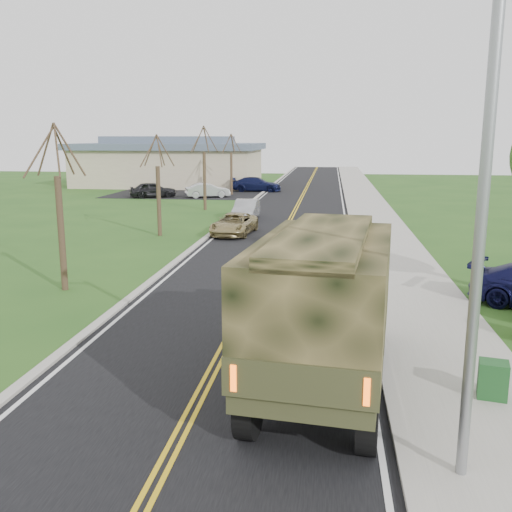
% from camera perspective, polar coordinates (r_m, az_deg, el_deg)
% --- Properties ---
extents(ground, '(160.00, 160.00, 0.00)m').
position_cam_1_polar(ground, '(11.27, -7.94, -17.93)').
color(ground, '#254C19').
rests_on(ground, ground).
extents(road, '(8.00, 120.00, 0.01)m').
position_cam_1_polar(road, '(49.80, 4.33, 5.37)').
color(road, black).
rests_on(road, ground).
extents(curb_right, '(0.30, 120.00, 0.12)m').
position_cam_1_polar(curb_right, '(49.74, 9.13, 5.31)').
color(curb_right, '#9E998E').
rests_on(curb_right, ground).
extents(sidewalk_right, '(3.20, 120.00, 0.10)m').
position_cam_1_polar(sidewalk_right, '(49.82, 11.15, 5.23)').
color(sidewalk_right, '#9E998E').
rests_on(sidewalk_right, ground).
extents(curb_left, '(0.30, 120.00, 0.10)m').
position_cam_1_polar(curb_left, '(50.19, -0.42, 5.50)').
color(curb_left, '#9E998E').
rests_on(curb_left, ground).
extents(street_light, '(1.65, 0.22, 8.00)m').
position_cam_1_polar(street_light, '(9.24, 21.05, 3.94)').
color(street_light, gray).
rests_on(street_light, ground).
extents(bare_tree_a, '(1.93, 2.26, 6.08)m').
position_cam_1_polar(bare_tree_a, '(21.92, -18.98, 3.45)').
color(bare_tree_a, '#38281C').
rests_on(bare_tree_a, ground).
extents(bare_tree_b, '(1.83, 2.14, 5.73)m').
position_cam_1_polar(bare_tree_b, '(33.03, -9.73, 6.27)').
color(bare_tree_b, '#38281C').
rests_on(bare_tree_b, ground).
extents(bare_tree_c, '(2.04, 2.39, 6.42)m').
position_cam_1_polar(bare_tree_c, '(44.58, -5.18, 8.17)').
color(bare_tree_c, '#38281C').
rests_on(bare_tree_c, ground).
extents(bare_tree_d, '(1.88, 2.20, 5.91)m').
position_cam_1_polar(bare_tree_d, '(56.34, -2.48, 8.73)').
color(bare_tree_d, '#38281C').
rests_on(bare_tree_d, ground).
extents(commercial_building, '(25.50, 21.50, 5.65)m').
position_cam_1_polar(commercial_building, '(68.07, -8.57, 9.26)').
color(commercial_building, tan).
rests_on(commercial_building, ground).
extents(military_truck, '(3.38, 7.63, 3.69)m').
position_cam_1_polar(military_truck, '(12.61, 7.00, -4.20)').
color(military_truck, black).
rests_on(military_truck, ground).
extents(suv_champagne, '(2.44, 4.61, 1.23)m').
position_cam_1_polar(suv_champagne, '(33.14, -2.20, 3.21)').
color(suv_champagne, '#9B8A57').
rests_on(suv_champagne, ground).
extents(sedan_silver, '(1.49, 4.20, 1.38)m').
position_cam_1_polar(sedan_silver, '(39.15, -0.98, 4.65)').
color(sedan_silver, '#A5A5A9').
rests_on(sedan_silver, ground).
extents(utility_box_near, '(0.69, 0.61, 0.80)m').
position_cam_1_polar(utility_box_near, '(13.42, 22.60, -11.34)').
color(utility_box_near, '#1C4F21').
rests_on(utility_box_near, sidewalk_right).
extents(lot_car_dark, '(4.61, 3.24, 1.46)m').
position_cam_1_polar(lot_car_dark, '(54.55, -10.26, 6.54)').
color(lot_car_dark, black).
rests_on(lot_car_dark, ground).
extents(lot_car_silver, '(4.36, 2.94, 1.36)m').
position_cam_1_polar(lot_car_silver, '(53.89, -4.87, 6.57)').
color(lot_car_silver, silver).
rests_on(lot_car_silver, ground).
extents(lot_car_navy, '(5.16, 2.17, 1.49)m').
position_cam_1_polar(lot_car_navy, '(59.78, 0.05, 7.18)').
color(lot_car_navy, '#0F1438').
rests_on(lot_car_navy, ground).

